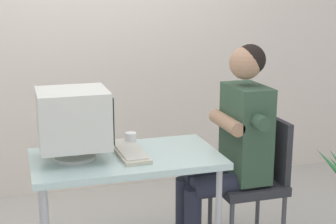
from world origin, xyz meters
TOP-DOWN VIEW (x-y plane):
  - wall_back at (0.30, 1.40)m, footprint 8.00×0.10m
  - desk at (0.00, 0.00)m, footprint 1.12×0.63m
  - crt_monitor at (-0.30, 0.04)m, footprint 0.41×0.37m
  - keyboard at (0.03, 0.04)m, footprint 0.17×0.48m
  - office_chair at (0.89, 0.05)m, footprint 0.43×0.43m
  - person_seated at (0.71, 0.05)m, footprint 0.68×0.58m
  - desk_mug at (0.07, 0.20)m, footprint 0.07×0.08m

SIDE VIEW (x-z plane):
  - office_chair at x=0.89m, z-range 0.06..0.93m
  - desk at x=0.00m, z-range 0.30..1.03m
  - keyboard at x=0.03m, z-range 0.73..0.76m
  - person_seated at x=0.71m, z-range 0.06..1.43m
  - desk_mug at x=0.07m, z-range 0.73..0.81m
  - crt_monitor at x=-0.30m, z-range 0.76..1.17m
  - wall_back at x=0.30m, z-range 0.00..3.00m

